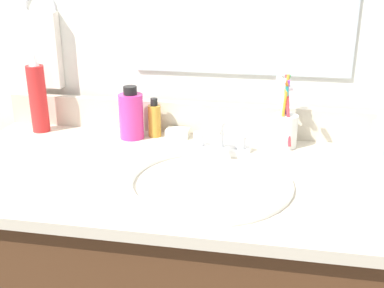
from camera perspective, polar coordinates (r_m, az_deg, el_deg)
The scene contains 13 objects.
countertop at distance 1.14m, azimuth -1.00°, elevation -3.82°, with size 1.17×0.57×0.03m, color beige.
backsplash at distance 1.37m, azimuth 1.24°, elevation 3.10°, with size 1.17×0.02×0.09m, color beige.
back_wall at distance 1.51m, azimuth 1.55°, elevation -4.41°, with size 2.27×0.04×1.30m, color silver.
towel_ring at distance 1.50m, azimuth -17.70°, elevation 15.28°, with size 0.10×0.10×0.01m, color silver.
hand_towel at distance 1.50m, azimuth -17.51°, elevation 10.64°, with size 0.11×0.04×0.22m, color silver.
sink_basin at distance 1.08m, azimuth 1.88°, elevation -6.22°, with size 0.38×0.38×0.11m.
faucet at distance 1.24m, azimuth 3.28°, elevation 0.24°, with size 0.16×0.10×0.08m.
bottle_gel_clear at distance 1.30m, azimuth 21.55°, elevation 0.73°, with size 0.04×0.04×0.11m.
bottle_spray_red at distance 1.44m, azimuth -17.96°, elevation 5.45°, with size 0.05×0.05×0.24m.
bottle_oil_amber at distance 1.35m, azimuth -4.51°, elevation 2.91°, with size 0.04×0.04×0.11m.
bottle_soap_pink at distance 1.34m, azimuth -7.28°, elevation 3.46°, with size 0.07×0.07×0.15m.
cup_white_ceramic at distance 1.29m, azimuth 11.01°, elevation 2.02°, with size 0.07×0.09×0.20m.
soap_bar at distance 1.35m, azimuth -1.73°, elevation 1.33°, with size 0.06×0.04×0.02m, color white.
Camera 1 is at (0.21, -1.01, 1.30)m, focal length 44.61 mm.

